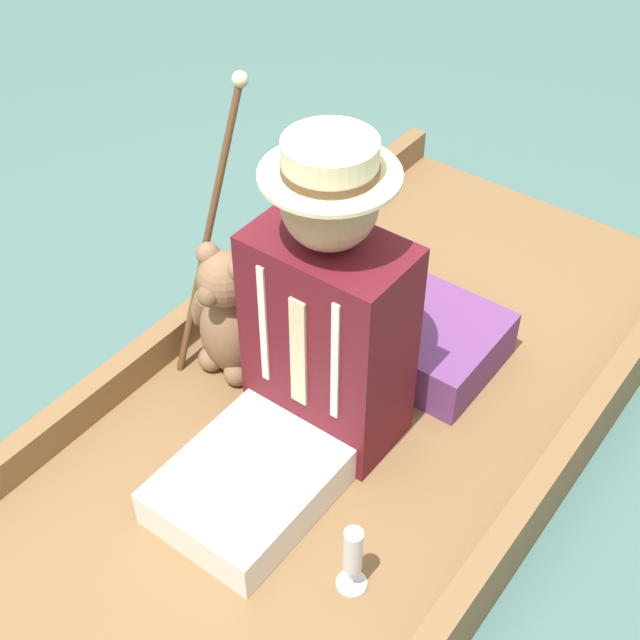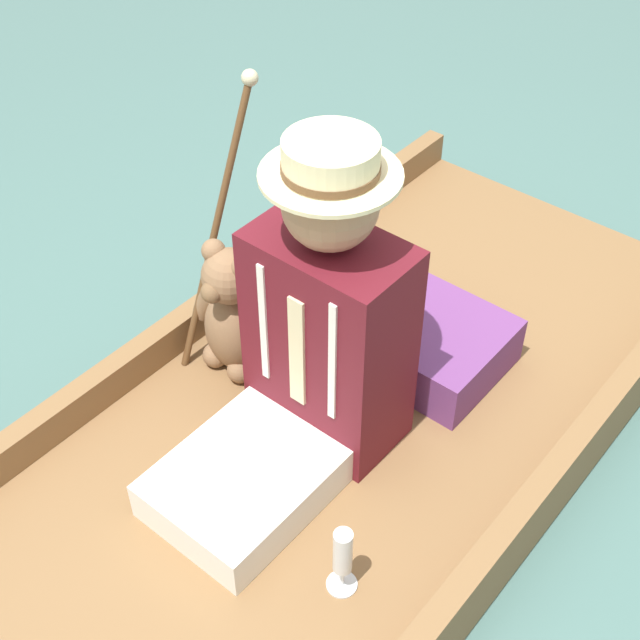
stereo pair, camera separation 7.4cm
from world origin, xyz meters
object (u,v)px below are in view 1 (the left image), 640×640
(seated_person, at_px, (313,344))
(teddy_bear, at_px, (228,317))
(wine_glass, at_px, (353,555))
(walking_cane, at_px, (214,203))

(seated_person, xyz_separation_m, teddy_bear, (0.33, -0.06, -0.14))
(wine_glass, height_order, walking_cane, walking_cane)
(teddy_bear, distance_m, walking_cane, 0.30)
(wine_glass, xyz_separation_m, walking_cane, (0.78, -0.47, 0.34))
(seated_person, relative_size, teddy_bear, 2.05)
(wine_glass, bearing_deg, walking_cane, -30.76)
(walking_cane, bearing_deg, teddy_bear, 137.34)
(seated_person, bearing_deg, teddy_bear, -3.88)
(seated_person, relative_size, walking_cane, 1.09)
(teddy_bear, relative_size, walking_cane, 0.53)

